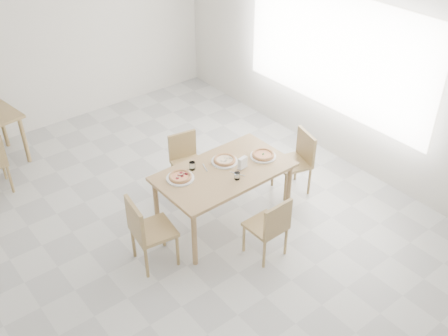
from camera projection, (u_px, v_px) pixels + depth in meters
room at (334, 53)px, 6.94m from camera, size 7.28×7.00×7.00m
main_table at (224, 176)px, 6.04m from camera, size 1.57×0.90×0.75m
chair_south at (271, 225)px, 5.65m from camera, size 0.39×0.39×0.78m
chair_north at (186, 158)px, 6.76m from camera, size 0.44×0.44×0.77m
chair_west at (146, 229)px, 5.53m from camera, size 0.48×0.48×0.86m
chair_east at (298, 158)px, 6.70m from camera, size 0.50×0.50×0.83m
plate_margherita at (263, 156)px, 6.22m from camera, size 0.31×0.31×0.02m
plate_mushroom at (225, 161)px, 6.13m from camera, size 0.31×0.31×0.02m
plate_pepperoni at (180, 178)px, 5.85m from camera, size 0.32×0.32×0.02m
pizza_margherita at (263, 155)px, 6.20m from camera, size 0.28×0.28×0.03m
pizza_mushroom at (225, 160)px, 6.11m from camera, size 0.29×0.29×0.03m
pizza_pepperoni at (180, 176)px, 5.83m from camera, size 0.30×0.30×0.03m
tumbler_a at (192, 166)px, 5.98m from camera, size 0.07×0.07×0.09m
tumbler_b at (237, 176)px, 5.83m from camera, size 0.06×0.06×0.08m
napkin_holder at (242, 163)px, 5.99m from camera, size 0.14×0.08×0.14m
fork_a at (205, 168)px, 6.03m from camera, size 0.07×0.16×0.01m
fork_b at (238, 174)px, 5.93m from camera, size 0.09×0.18×0.01m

